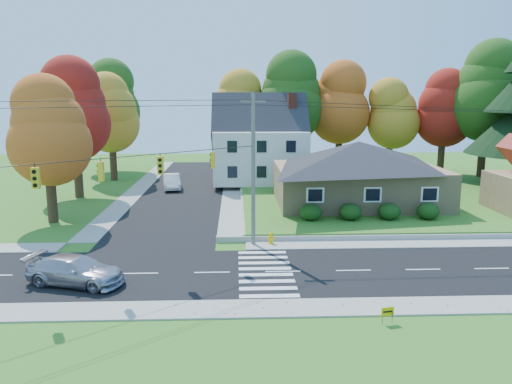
% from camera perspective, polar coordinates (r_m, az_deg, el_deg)
% --- Properties ---
extents(ground, '(120.00, 120.00, 0.00)m').
position_cam_1_polar(ground, '(28.48, 3.12, -9.08)').
color(ground, '#3D7923').
extents(road_main, '(90.00, 8.00, 0.02)m').
position_cam_1_polar(road_main, '(28.48, 3.12, -9.07)').
color(road_main, black).
rests_on(road_main, ground).
extents(road_cross, '(8.00, 44.00, 0.02)m').
position_cam_1_polar(road_cross, '(53.81, -8.01, 0.37)').
color(road_cross, black).
rests_on(road_cross, ground).
extents(sidewalk_north, '(90.00, 2.00, 0.08)m').
position_cam_1_polar(sidewalk_north, '(33.20, 2.31, -6.08)').
color(sidewalk_north, '#9C9A90').
rests_on(sidewalk_north, ground).
extents(sidewalk_south, '(90.00, 2.00, 0.08)m').
position_cam_1_polar(sidewalk_south, '(23.85, 4.27, -13.08)').
color(sidewalk_south, '#9C9A90').
rests_on(sidewalk_south, ground).
extents(lawn, '(30.00, 30.00, 0.50)m').
position_cam_1_polar(lawn, '(51.02, 15.55, -0.23)').
color(lawn, '#3D7923').
rests_on(lawn, ground).
extents(ranch_house, '(14.60, 10.60, 5.40)m').
position_cam_1_polar(ranch_house, '(44.42, 11.55, 2.30)').
color(ranch_house, tan).
rests_on(ranch_house, lawn).
extents(colonial_house, '(10.40, 8.40, 9.60)m').
position_cam_1_polar(colonial_house, '(54.96, 0.47, 5.50)').
color(colonial_house, silver).
rests_on(colonial_house, lawn).
extents(hedge_row, '(10.70, 1.70, 1.27)m').
position_cam_1_polar(hedge_row, '(38.78, 12.87, -2.19)').
color(hedge_row, '#163A10').
rests_on(hedge_row, lawn).
extents(traffic_infrastructure, '(38.10, 10.66, 10.00)m').
position_cam_1_polar(traffic_infrastructure, '(28.48, 2.67, 1.63)').
color(traffic_infrastructure, '#666059').
rests_on(traffic_infrastructure, ground).
extents(tree_lot_0, '(6.72, 6.72, 12.51)m').
position_cam_1_polar(tree_lot_0, '(60.67, -1.75, 9.53)').
color(tree_lot_0, '#3F2A19').
rests_on(tree_lot_0, lawn).
extents(tree_lot_1, '(7.84, 7.84, 14.60)m').
position_cam_1_polar(tree_lot_1, '(60.02, 4.09, 10.74)').
color(tree_lot_1, '#3F2A19').
rests_on(tree_lot_1, lawn).
extents(tree_lot_2, '(7.28, 7.28, 13.56)m').
position_cam_1_polar(tree_lot_2, '(61.95, 9.59, 10.02)').
color(tree_lot_2, '#3F2A19').
rests_on(tree_lot_2, lawn).
extents(tree_lot_3, '(6.16, 6.16, 11.47)m').
position_cam_1_polar(tree_lot_3, '(62.52, 15.19, 8.60)').
color(tree_lot_3, '#3F2A19').
rests_on(tree_lot_3, lawn).
extents(tree_lot_4, '(6.72, 6.72, 12.51)m').
position_cam_1_polar(tree_lot_4, '(63.62, 20.72, 8.90)').
color(tree_lot_4, '#3F2A19').
rests_on(tree_lot_4, lawn).
extents(tree_lot_5, '(8.40, 8.40, 15.64)m').
position_cam_1_polar(tree_lot_5, '(63.46, 24.93, 10.37)').
color(tree_lot_5, '#3F2A19').
rests_on(tree_lot_5, lawn).
extents(tree_west_0, '(6.16, 6.16, 11.47)m').
position_cam_1_polar(tree_west_0, '(41.33, -22.83, 6.47)').
color(tree_west_0, '#3F2A19').
rests_on(tree_west_0, ground).
extents(tree_west_1, '(7.28, 7.28, 13.56)m').
position_cam_1_polar(tree_west_1, '(51.05, -20.10, 8.81)').
color(tree_west_1, '#3F2A19').
rests_on(tree_west_1, ground).
extents(tree_west_2, '(6.72, 6.72, 12.51)m').
position_cam_1_polar(tree_west_2, '(60.43, -16.27, 8.63)').
color(tree_west_2, '#3F2A19').
rests_on(tree_west_2, ground).
extents(tree_west_3, '(7.84, 7.84, 14.60)m').
position_cam_1_polar(tree_west_3, '(68.64, -16.37, 9.93)').
color(tree_west_3, '#3F2A19').
rests_on(tree_west_3, ground).
extents(silver_sedan, '(5.61, 3.53, 1.51)m').
position_cam_1_polar(silver_sedan, '(27.99, -19.94, -8.42)').
color(silver_sedan, '#A8A8B5').
rests_on(silver_sedan, road_main).
extents(white_car, '(2.47, 5.00, 1.58)m').
position_cam_1_polar(white_car, '(53.79, -9.62, 1.18)').
color(white_car, white).
rests_on(white_car, road_cross).
extents(fire_hydrant, '(0.48, 0.37, 0.84)m').
position_cam_1_polar(fire_hydrant, '(33.35, 1.72, -5.35)').
color(fire_hydrant, '#EAC000').
rests_on(fire_hydrant, ground).
extents(yard_sign, '(0.59, 0.15, 0.74)m').
position_cam_1_polar(yard_sign, '(22.94, 14.81, -13.11)').
color(yard_sign, black).
rests_on(yard_sign, ground).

